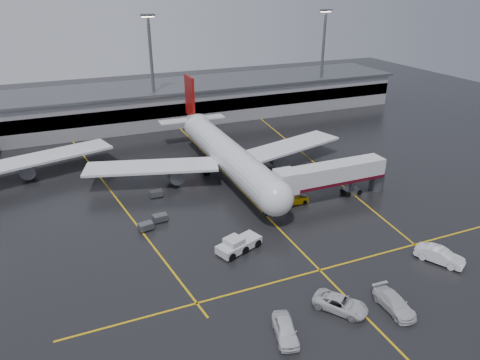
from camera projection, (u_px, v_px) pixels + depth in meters
name	position (u px, v px, depth m)	size (l,w,h in m)	color
ground	(247.00, 196.00, 71.86)	(220.00, 220.00, 0.00)	black
apron_line_centre	(247.00, 196.00, 71.85)	(0.25, 90.00, 0.02)	gold
apron_line_stop	(320.00, 270.00, 53.35)	(60.00, 0.25, 0.02)	gold
apron_line_left	(111.00, 192.00, 73.17)	(0.25, 70.00, 0.02)	gold
apron_line_right	(310.00, 159.00, 86.64)	(0.25, 70.00, 0.02)	gold
terminal	(170.00, 102.00, 110.39)	(122.00, 19.00, 8.60)	gray
light_mast_mid	(152.00, 66.00, 99.48)	(3.00, 1.20, 25.45)	#595B60
light_mast_right	(323.00, 54.00, 115.44)	(3.00, 1.20, 25.45)	#595B60
main_airliner	(225.00, 152.00, 78.29)	(48.80, 45.60, 14.10)	silver
jet_bridge	(331.00, 176.00, 69.41)	(19.90, 3.40, 6.05)	silver
pushback_tractor	(238.00, 245.00, 56.90)	(6.59, 4.44, 2.19)	silver
belt_loader	(297.00, 200.00, 69.47)	(3.62, 2.14, 2.15)	#C49203
service_van_a	(341.00, 304.00, 46.59)	(2.65, 5.75, 1.60)	silver
service_van_b	(394.00, 303.00, 46.68)	(2.25, 5.55, 1.61)	silver
service_van_c	(440.00, 255.00, 54.54)	(2.01, 5.75, 1.90)	white
service_van_d	(285.00, 330.00, 43.05)	(2.01, 5.00, 1.70)	silver
baggage_cart_a	(160.00, 218.00, 63.93)	(2.08, 1.43, 1.12)	#595B60
baggage_cart_b	(146.00, 226.00, 61.71)	(2.19, 1.62, 1.12)	#595B60
baggage_cart_c	(156.00, 193.00, 71.23)	(2.03, 1.34, 1.12)	#595B60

